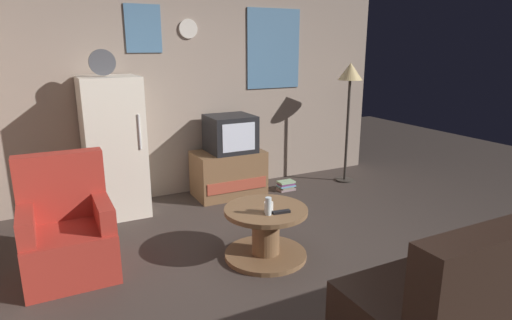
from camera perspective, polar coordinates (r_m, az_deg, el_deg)
ground_plane at (r=3.62m, az=6.08°, el=-15.01°), size 12.00×12.00×0.00m
wall_with_art at (r=5.37m, az=-8.01°, el=10.36°), size 5.20×0.12×2.76m
fridge at (r=4.84m, az=-18.40°, el=1.69°), size 0.60×0.62×1.77m
tv_stand at (r=5.30m, az=-3.67°, el=-1.78°), size 0.84×0.53×0.56m
crt_tv at (r=5.19m, az=-3.45°, el=3.54°), size 0.54×0.51×0.44m
standing_lamp at (r=5.79m, az=12.38°, el=10.24°), size 0.32×0.32×1.59m
coffee_table at (r=3.78m, az=1.30°, el=-9.64°), size 0.72×0.72×0.46m
wine_glass at (r=3.53m, az=1.65°, el=-6.15°), size 0.05×0.05×0.15m
mug_ceramic_white at (r=3.59m, az=1.70°, el=-6.29°), size 0.08×0.08×0.09m
remote_control at (r=3.59m, az=3.40°, el=-6.90°), size 0.15×0.06×0.02m
armchair at (r=3.83m, az=-23.77°, el=-8.87°), size 0.68×0.68×0.96m
couch at (r=3.10m, az=28.20°, el=-15.71°), size 1.70×0.80×0.92m
book_stack at (r=5.53m, az=4.02°, el=-3.41°), size 0.22×0.14×0.12m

